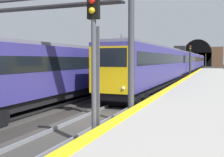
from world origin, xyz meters
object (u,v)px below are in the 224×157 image
train_adjacent_platform (137,65)px  catenary_mast_near (153,56)px  railway_signal_mid (190,59)px  catenary_mast_far (121,54)px  railway_signal_far (206,60)px  overhead_signal_gantry (53,22)px  train_main_approaching (186,62)px  railway_signal_near (94,61)px

train_adjacent_platform → catenary_mast_near: catenary_mast_near is taller
railway_signal_mid → catenary_mast_far: bearing=-120.6°
railway_signal_mid → catenary_mast_near: 39.06m
railway_signal_mid → catenary_mast_near: bearing=-159.8°
railway_signal_far → overhead_signal_gantry: size_ratio=0.57×
railway_signal_mid → catenary_mast_far: (7.98, 13.47, 1.04)m
railway_signal_mid → catenary_mast_far: catenary_mast_far is taller
train_main_approaching → railway_signal_near: (-47.21, -1.83, 0.53)m
catenary_mast_far → railway_signal_near: bearing=-162.3°
railway_signal_far → catenary_mast_near: catenary_mast_near is taller
train_adjacent_platform → railway_signal_far: (68.11, -6.18, 0.59)m
railway_signal_far → catenary_mast_far: catenary_mast_far is taller
catenary_mast_near → railway_signal_far: bearing=-29.1°
railway_signal_far → catenary_mast_far: size_ratio=0.62×
railway_signal_mid → railway_signal_far: railway_signal_mid is taller
train_main_approaching → overhead_signal_gantry: (-43.36, 2.18, 2.45)m
railway_signal_mid → overhead_signal_gantry: bearing=-7.5°
train_main_approaching → catenary_mast_near: size_ratio=10.91×
railway_signal_mid → overhead_signal_gantry: size_ratio=0.60×
train_adjacent_platform → railway_signal_far: size_ratio=11.84×
train_main_approaching → train_adjacent_platform: size_ratio=1.41×
railway_signal_near → catenary_mast_near: bearing=-169.3°
railway_signal_near → railway_signal_far: 95.26m
train_main_approaching → catenary_mast_far: (-4.88, 11.65, 1.58)m
train_main_approaching → railway_signal_near: size_ratio=16.06×
train_adjacent_platform → train_main_approaching: bearing=167.4°
catenary_mast_far → train_adjacent_platform: bearing=-154.3°
railway_signal_near → overhead_signal_gantry: (3.85, 4.00, 1.92)m
train_main_approaching → catenary_mast_near: 26.53m
railway_signal_near → catenary_mast_near: 72.27m
railway_signal_near → railway_signal_far: size_ratio=1.04×
train_main_approaching → overhead_signal_gantry: 43.49m
train_main_approaching → train_adjacent_platform: bearing=-11.4°
train_main_approaching → catenary_mast_far: 12.73m
train_main_approaching → railway_signal_near: train_main_approaching is taller
train_main_approaching → railway_signal_mid: (-12.86, -1.83, 0.55)m
railway_signal_near → railway_signal_mid: size_ratio=0.99×
train_adjacent_platform → railway_signal_near: size_ratio=11.41×
railway_signal_far → train_adjacent_platform: bearing=-5.2°
catenary_mast_far → railway_signal_mid: bearing=-120.6°
train_adjacent_platform → catenary_mast_far: catenary_mast_far is taller
train_main_approaching → railway_signal_mid: bearing=8.9°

